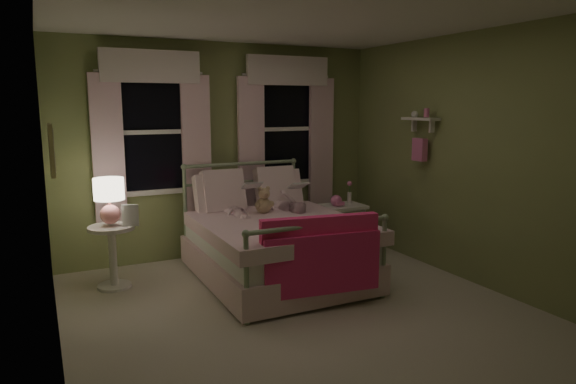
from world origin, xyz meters
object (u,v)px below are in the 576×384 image
child_right (280,183)px  nightstand_left (112,248)px  teddy_bear (264,202)px  nightstand_right (343,213)px  table_lamp (109,196)px  bed (274,243)px  child_left (235,187)px

child_right → nightstand_left: (-1.88, 0.03, -0.55)m
teddy_bear → nightstand_right: bearing=4.7°
child_right → nightstand_right: size_ratio=1.25×
child_right → table_lamp: child_right is taller
bed → teddy_bear: bearing=90.0°
bed → child_right: bearing=56.4°
child_left → nightstand_left: (-1.32, 0.03, -0.54)m
child_left → nightstand_right: (1.38, -0.07, -0.41)m
teddy_bear → bed: bearing=-90.0°
child_right → nightstand_left: 1.96m
child_right → child_left: bearing=-10.6°
bed → nightstand_right: size_ratio=3.18×
teddy_bear → table_lamp: bearing=173.4°
nightstand_left → nightstand_right: bearing=-2.0°
teddy_bear → table_lamp: (-1.60, 0.19, 0.16)m
teddy_bear → nightstand_left: 1.66m
child_left → teddy_bear: 0.36m
bed → child_left: size_ratio=2.63×
nightstand_left → table_lamp: bearing=135.0°
bed → nightstand_left: bearing=164.4°
bed → nightstand_right: bed is taller
child_left → table_lamp: 1.32m
child_left → table_lamp: child_left is taller
child_right → teddy_bear: child_right is taller
child_left → child_right: (0.56, 0.00, 0.01)m
nightstand_right → nightstand_left: bearing=178.0°
child_left → nightstand_right: size_ratio=1.21×
bed → child_left: child_left is taller
bed → nightstand_left: 1.67m
child_right → nightstand_right: 0.92m
teddy_bear → nightstand_right: teddy_bear is taller
teddy_bear → nightstand_left: teddy_bear is taller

